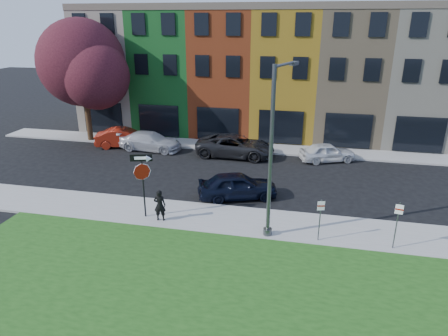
% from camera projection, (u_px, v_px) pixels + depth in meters
% --- Properties ---
extents(ground, '(120.00, 120.00, 0.00)m').
position_uv_depth(ground, '(247.00, 258.00, 16.63)').
color(ground, black).
rests_on(ground, ground).
extents(sidewalk_near, '(40.00, 3.00, 0.12)m').
position_uv_depth(sidewalk_near, '(299.00, 227.00, 18.96)').
color(sidewalk_near, gray).
rests_on(sidewalk_near, ground).
extents(sidewalk_far, '(40.00, 2.40, 0.12)m').
position_uv_depth(sidewalk_far, '(240.00, 147.00, 30.95)').
color(sidewalk_far, gray).
rests_on(sidewalk_far, ground).
extents(rowhouse_block, '(30.00, 10.12, 10.00)m').
position_uv_depth(rowhouse_block, '(259.00, 72.00, 34.79)').
color(rowhouse_block, beige).
rests_on(rowhouse_block, ground).
extents(stop_sign, '(1.02, 0.33, 3.25)m').
position_uv_depth(stop_sign, '(142.00, 173.00, 19.08)').
color(stop_sign, black).
rests_on(stop_sign, sidewalk_near).
extents(man, '(0.69, 0.55, 1.58)m').
position_uv_depth(man, '(160.00, 205.00, 19.25)').
color(man, black).
rests_on(man, sidewalk_near).
extents(sedan_near, '(4.59, 5.49, 1.48)m').
position_uv_depth(sedan_near, '(238.00, 186.00, 21.96)').
color(sedan_near, black).
rests_on(sedan_near, ground).
extents(parked_car_red, '(4.15, 5.35, 1.46)m').
position_uv_depth(parked_car_red, '(125.00, 138.00, 30.95)').
color(parked_car_red, maroon).
rests_on(parked_car_red, ground).
extents(parked_car_silver, '(2.50, 5.00, 1.38)m').
position_uv_depth(parked_car_silver, '(150.00, 141.00, 30.14)').
color(parked_car_silver, '#B7B7BC').
rests_on(parked_car_silver, ground).
extents(parked_car_dark, '(2.85, 5.72, 1.56)m').
position_uv_depth(parked_car_dark, '(235.00, 146.00, 28.73)').
color(parked_car_dark, black).
rests_on(parked_car_dark, ground).
extents(parked_car_white, '(4.16, 4.88, 1.30)m').
position_uv_depth(parked_car_white, '(327.00, 152.00, 27.76)').
color(parked_car_white, silver).
rests_on(parked_car_white, ground).
extents(street_lamp, '(1.06, 2.50, 7.57)m').
position_uv_depth(street_lamp, '(273.00, 154.00, 17.05)').
color(street_lamp, '#484B4D').
rests_on(street_lamp, sidewalk_near).
extents(parking_sign_a, '(0.31, 0.12, 1.96)m').
position_uv_depth(parking_sign_a, '(320.00, 215.00, 17.31)').
color(parking_sign_a, '#484B4D').
rests_on(parking_sign_a, sidewalk_near).
extents(parking_sign_b, '(0.32, 0.11, 2.15)m').
position_uv_depth(parking_sign_b, '(397.00, 220.00, 16.65)').
color(parking_sign_b, '#484B4D').
rests_on(parking_sign_b, sidewalk_near).
extents(tree_purple, '(7.94, 6.95, 9.41)m').
position_uv_depth(tree_purple, '(84.00, 65.00, 30.59)').
color(tree_purple, '#312210').
rests_on(tree_purple, sidewalk_far).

